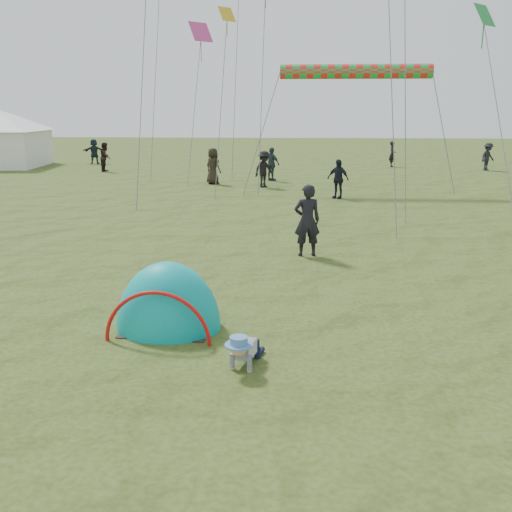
{
  "coord_description": "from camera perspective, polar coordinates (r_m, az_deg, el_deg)",
  "views": [
    {
      "loc": [
        -0.32,
        -7.64,
        3.57
      ],
      "look_at": [
        -1.02,
        2.36,
        1.0
      ],
      "focal_mm": 40.0,
      "sensor_mm": 36.0,
      "label": 1
    }
  ],
  "objects": [
    {
      "name": "standing_adult",
      "position": [
        14.27,
        5.13,
        3.56
      ],
      "size": [
        0.73,
        0.54,
        1.81
      ],
      "primitive_type": "imported",
      "rotation": [
        0.0,
        0.0,
        3.32
      ],
      "color": "black",
      "rests_on": "ground"
    },
    {
      "name": "crowd_person_3",
      "position": [
        27.27,
        0.81,
        8.66
      ],
      "size": [
        1.23,
        1.23,
        1.71
      ],
      "primitive_type": "imported",
      "rotation": [
        0.0,
        0.0,
        0.79
      ],
      "color": "black",
      "rests_on": "ground"
    },
    {
      "name": "diamond_kite_11",
      "position": [
        33.23,
        -5.56,
        21.42
      ],
      "size": [
        1.3,
        1.3,
        1.06
      ],
      "primitive_type": "plane",
      "rotation": [
        1.05,
        0.0,
        0.79
      ],
      "color": "#D53B8D"
    },
    {
      "name": "crawling_toddler",
      "position": [
        8.22,
        -1.24,
        -9.26
      ],
      "size": [
        0.66,
        0.82,
        0.55
      ],
      "primitive_type": null,
      "rotation": [
        0.0,
        0.0,
        -0.25
      ],
      "color": "black",
      "rests_on": "ground"
    },
    {
      "name": "crowd_person_12",
      "position": [
        38.44,
        13.47,
        9.88
      ],
      "size": [
        0.42,
        0.61,
        1.64
      ],
      "primitive_type": "imported",
      "rotation": [
        0.0,
        0.0,
        1.52
      ],
      "color": "black",
      "rests_on": "ground"
    },
    {
      "name": "diamond_kite_9",
      "position": [
        21.84,
        21.9,
        21.47
      ],
      "size": [
        0.9,
        0.9,
        0.73
      ],
      "primitive_type": "plane",
      "rotation": [
        1.05,
        0.0,
        0.79
      ],
      "color": "#1F9040"
    },
    {
      "name": "diamond_kite_7",
      "position": [
        28.7,
        -2.93,
        23.0
      ],
      "size": [
        0.83,
        0.83,
        0.68
      ],
      "primitive_type": "plane",
      "rotation": [
        1.05,
        0.0,
        0.79
      ],
      "color": "gold"
    },
    {
      "name": "crowd_person_5",
      "position": [
        41.09,
        -15.87,
        10.03
      ],
      "size": [
        1.63,
        0.8,
        1.68
      ],
      "primitive_type": "imported",
      "rotation": [
        0.0,
        0.0,
        3.34
      ],
      "color": "#1F2B35",
      "rests_on": "ground"
    },
    {
      "name": "crowd_person_2",
      "position": [
        24.05,
        8.19,
        7.64
      ],
      "size": [
        1.02,
        0.82,
        1.62
      ],
      "primitive_type": "imported",
      "rotation": [
        0.0,
        0.0,
        5.75
      ],
      "color": "black",
      "rests_on": "ground"
    },
    {
      "name": "crowd_person_9",
      "position": [
        37.82,
        22.16,
        9.18
      ],
      "size": [
        1.23,
        1.15,
        1.67
      ],
      "primitive_type": "imported",
      "rotation": [
        0.0,
        0.0,
        0.66
      ],
      "color": "black",
      "rests_on": "ground"
    },
    {
      "name": "rainbow_tube_kite",
      "position": [
        26.79,
        9.93,
        17.72
      ],
      "size": [
        6.66,
        0.64,
        0.64
      ],
      "primitive_type": "cylinder",
      "rotation": [
        0.0,
        1.57,
        0.0
      ],
      "color": "red"
    },
    {
      "name": "crowd_person_8",
      "position": [
        29.92,
        1.58,
        9.17
      ],
      "size": [
        1.04,
        0.96,
        1.72
      ],
      "primitive_type": "imported",
      "rotation": [
        0.0,
        0.0,
        2.46
      ],
      "color": "#2E3A44",
      "rests_on": "ground"
    },
    {
      "name": "crowd_person_4",
      "position": [
        28.64,
        -4.33,
        8.96
      ],
      "size": [
        1.03,
        0.96,
        1.77
      ],
      "primitive_type": "imported",
      "rotation": [
        0.0,
        0.0,
        2.52
      ],
      "color": "black",
      "rests_on": "ground"
    },
    {
      "name": "crowd_person_13",
      "position": [
        35.69,
        -14.81,
        9.55
      ],
      "size": [
        0.67,
        0.85,
        1.71
      ],
      "primitive_type": "imported",
      "rotation": [
        0.0,
        0.0,
        1.6
      ],
      "color": "black",
      "rests_on": "ground"
    },
    {
      "name": "crowd_person_6",
      "position": [
        48.09,
        -22.36,
        10.07
      ],
      "size": [
        0.72,
        0.6,
        1.69
      ],
      "primitive_type": "imported",
      "rotation": [
        0.0,
        0.0,
        0.37
      ],
      "color": "black",
      "rests_on": "ground"
    },
    {
      "name": "ground",
      "position": [
        8.44,
        5.93,
        -10.72
      ],
      "size": [
        140.0,
        140.0,
        0.0
      ],
      "primitive_type": "plane",
      "color": "#28450F"
    },
    {
      "name": "popup_tent",
      "position": [
        9.82,
        -8.7,
        -7.11
      ],
      "size": [
        1.85,
        1.56,
        2.29
      ],
      "primitive_type": "ellipsoid",
      "rotation": [
        0.0,
        0.0,
        -0.06
      ],
      "color": "#039898",
      "rests_on": "ground"
    }
  ]
}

